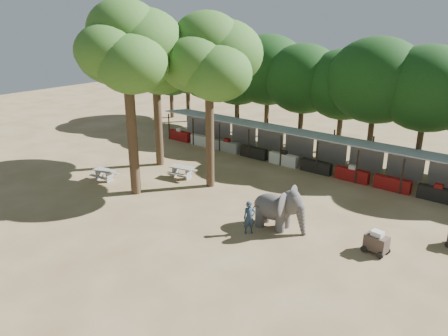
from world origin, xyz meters
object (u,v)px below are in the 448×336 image
Objects in this scene: yard_tree_center at (127,48)px; handler at (249,218)px; picnic_table_near at (104,173)px; picnic_table_far at (182,170)px; yard_tree_back at (209,57)px; elephant at (279,208)px; yard_tree_left at (155,56)px; cart_front at (376,242)px.

yard_tree_center is 12.39m from handler.
handler is 12.57m from picnic_table_near.
picnic_table_near is 0.88× the size of picnic_table_far.
handler is 1.06× the size of picnic_table_near.
elephant is at bearing -20.26° from yard_tree_back.
picnic_table_near is (-0.38, -5.05, -7.69)m from yard_tree_left.
yard_tree_left is 0.97× the size of yard_tree_back.
yard_tree_left is 6.09× the size of handler.
handler is 0.94× the size of picnic_table_far.
yard_tree_back is 8.75× the size of cart_front.
elephant is 13.59m from picnic_table_near.
yard_tree_left is at bearing 107.60° from handler.
elephant is at bearing -0.46° from picnic_table_near.
yard_tree_center reaches higher than handler.
elephant reaches higher than cart_front.
yard_tree_back reaches higher than picnic_table_near.
yard_tree_center reaches higher than yard_tree_left.
yard_tree_center reaches higher than picnic_table_near.
yard_tree_left is at bearing 158.89° from elephant.
cart_front is at bearing 2.49° from elephant.
yard_tree_left is 0.92× the size of yard_tree_center.
yard_tree_center is 12.97m from elephant.
cart_front is at bearing 7.88° from yard_tree_center.
handler is at bearing -0.67° from yard_tree_center.
yard_tree_left is at bearing 120.96° from yard_tree_center.
elephant is at bearing 7.73° from yard_tree_center.
elephant is 1.77m from handler.
elephant is at bearing -15.46° from yard_tree_left.
cart_front is (18.25, -2.89, -7.62)m from yard_tree_left.
yard_tree_center is at bearing 129.67° from handler.
elephant is at bearing -24.78° from picnic_table_far.
yard_tree_left is 6.45× the size of picnic_table_near.
yard_tree_center is 9.44m from picnic_table_far.
picnic_table_near is at bearing 130.10° from handler.
yard_tree_left is 15.10m from handler.
yard_tree_center is 9.27× the size of cart_front.
yard_tree_left is at bearing 79.25° from picnic_table_near.
yard_tree_back is at bearing 25.96° from picnic_table_near.
elephant is at bearing -163.73° from cart_front.
picnic_table_far is (3.54, -1.28, -7.65)m from yard_tree_left.
handler is 1.39× the size of cart_front.
picnic_table_far is at bearing 106.44° from handler.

